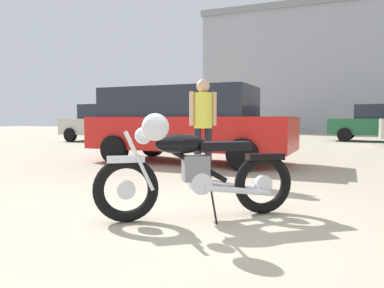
# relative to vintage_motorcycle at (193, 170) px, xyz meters

# --- Properties ---
(ground_plane) EXTENTS (80.00, 80.00, 0.00)m
(ground_plane) POSITION_rel_vintage_motorcycle_xyz_m (-0.13, -0.17, -0.49)
(ground_plane) COLOR tan
(vintage_motorcycle) EXTENTS (1.84, 1.21, 1.07)m
(vintage_motorcycle) POSITION_rel_vintage_motorcycle_xyz_m (0.00, 0.00, 0.00)
(vintage_motorcycle) COLOR black
(vintage_motorcycle) RESTS_ON ground_plane
(bystander) EXTENTS (0.40, 0.30, 1.66)m
(bystander) POSITION_rel_vintage_motorcycle_xyz_m (-0.56, 2.27, 0.53)
(bystander) COLOR black
(bystander) RESTS_ON ground_plane
(pale_sedan_back) EXTENTS (4.84, 2.30, 1.74)m
(pale_sedan_back) POSITION_rel_vintage_motorcycle_xyz_m (-1.64, 4.56, 0.45)
(pale_sedan_back) COLOR black
(pale_sedan_back) RESTS_ON ground_plane
(dark_sedan_left) EXTENTS (4.41, 2.38, 1.67)m
(dark_sedan_left) POSITION_rel_vintage_motorcycle_xyz_m (-7.63, 10.92, 0.34)
(dark_sedan_left) COLOR black
(dark_sedan_left) RESTS_ON ground_plane
(white_estate_far) EXTENTS (4.43, 2.47, 1.67)m
(white_estate_far) POSITION_rel_vintage_motorcycle_xyz_m (4.08, 14.68, 0.34)
(white_estate_far) COLOR black
(white_estate_far) RESTS_ON ground_plane
(industrial_building) EXTENTS (25.09, 14.91, 20.56)m
(industrial_building) POSITION_rel_vintage_motorcycle_xyz_m (5.12, 30.90, 4.44)
(industrial_building) COLOR #9EA0A8
(industrial_building) RESTS_ON ground_plane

